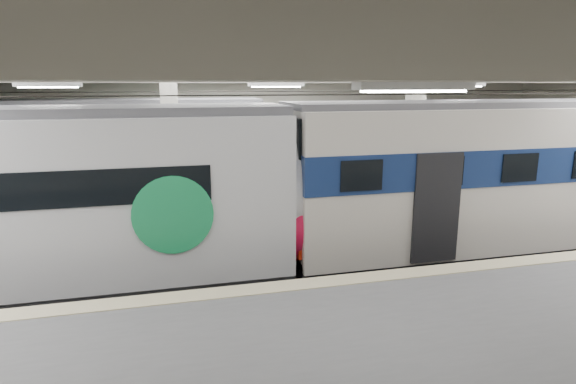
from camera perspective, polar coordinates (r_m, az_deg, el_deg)
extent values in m
cube|color=black|center=(13.18, 0.67, -9.69)|extent=(36.00, 24.00, 0.10)
cube|color=silver|center=(12.19, 0.74, 15.43)|extent=(36.00, 24.00, 0.20)
cube|color=beige|center=(22.10, -6.05, 6.90)|extent=(30.00, 0.10, 5.50)
cube|color=beige|center=(9.87, 5.64, -10.41)|extent=(30.00, 0.50, 0.02)
cube|color=beige|center=(14.93, -13.57, 3.81)|extent=(0.50, 0.50, 5.50)
cube|color=beige|center=(17.01, 14.55, 4.81)|extent=(0.50, 0.50, 5.50)
cube|color=beige|center=(12.18, 0.74, 14.02)|extent=(30.00, 18.00, 0.50)
cube|color=#59544C|center=(13.13, 0.67, -9.17)|extent=(30.00, 1.52, 0.16)
cube|color=#59544C|center=(18.22, -3.79, -2.87)|extent=(30.00, 1.52, 0.16)
cylinder|color=black|center=(12.18, 0.73, 11.43)|extent=(30.00, 0.03, 0.03)
cylinder|color=black|center=(17.55, -4.02, 11.81)|extent=(30.00, 0.03, 0.03)
cube|color=white|center=(10.26, 3.69, 12.38)|extent=(26.00, 8.40, 0.12)
cube|color=silver|center=(12.53, -29.95, -0.92)|extent=(12.58, 2.81, 3.78)
ellipsoid|color=silver|center=(12.37, -0.74, 0.65)|extent=(2.23, 2.75, 3.70)
ellipsoid|color=red|center=(12.60, -0.19, -3.01)|extent=(2.36, 2.81, 2.27)
cylinder|color=#1A9151|center=(10.70, -13.46, -2.68)|extent=(1.74, 0.06, 1.74)
cube|color=#4C4C51|center=(12.28, -30.98, 8.13)|extent=(12.58, 2.30, 0.20)
cube|color=black|center=(13.11, -28.95, -9.61)|extent=(12.58, 1.97, 0.70)
cube|color=beige|center=(15.51, 25.12, 2.05)|extent=(13.52, 2.96, 3.85)
cube|color=navy|center=(15.44, 25.28, 3.74)|extent=(13.56, 3.02, 0.94)
cube|color=red|center=(12.52, -0.05, -1.56)|extent=(0.08, 2.52, 2.12)
cube|color=black|center=(12.22, -0.05, 5.80)|extent=(0.08, 2.37, 1.39)
cube|color=#4C4C51|center=(15.31, 25.83, 9.44)|extent=(13.52, 2.31, 0.16)
cube|color=black|center=(15.99, 24.42, -5.27)|extent=(13.52, 2.08, 0.70)
cube|color=silver|center=(17.85, -26.23, 3.11)|extent=(14.07, 3.41, 3.79)
cube|color=#1A9151|center=(17.79, -26.39, 4.69)|extent=(14.12, 3.47, 0.80)
cube|color=#4C4C51|center=(17.67, -26.87, 9.49)|extent=(14.05, 2.91, 0.16)
cube|color=black|center=(18.27, -25.59, -3.37)|extent=(14.06, 3.11, 0.60)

